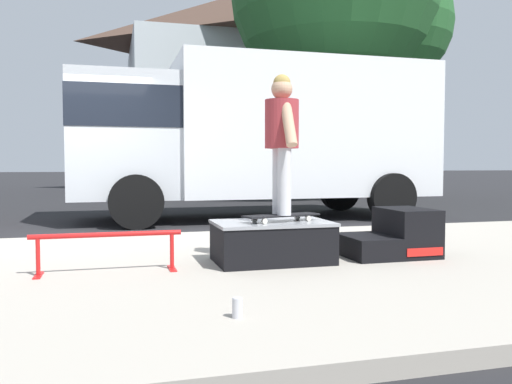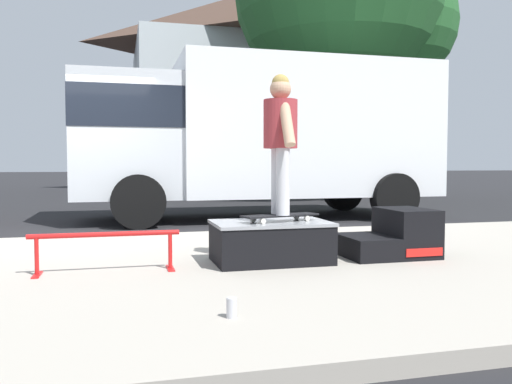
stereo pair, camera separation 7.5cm
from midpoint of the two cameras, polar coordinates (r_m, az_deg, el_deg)
The scene contains 11 objects.
ground_plane at distance 7.86m, azimuth -19.21°, elevation -4.92°, with size 140.00×140.00×0.00m, color black.
sidewalk_slab at distance 4.90m, azimuth -22.02°, elevation -9.01°, with size 50.00×5.00×0.12m, color #A8A093.
skate_box at distance 5.07m, azimuth 2.04°, elevation -5.29°, with size 1.11×0.72×0.39m.
kicker_ramp at distance 5.59m, azimuth 15.18°, elevation -4.71°, with size 0.90×0.68×0.49m.
grind_rail at distance 4.77m, azimuth -15.67°, elevation -5.35°, with size 1.28×0.28×0.35m.
skateboard at distance 5.03m, azimuth 3.08°, elevation -2.60°, with size 0.81×0.40×0.07m.
skater_kid at distance 5.01m, azimuth 3.10°, elevation 6.50°, with size 0.32×0.69×1.33m.
soda_can_b at distance 3.30m, azimuth -2.01°, elevation -12.49°, with size 0.07×0.07×0.13m.
box_truck at distance 10.33m, azimuth 0.28°, elevation 6.57°, with size 6.91×2.63×3.05m.
street_tree_main at distance 16.35m, azimuth 10.33°, elevation 19.92°, with size 6.60×6.00×9.00m.
house_behind at distance 23.16m, azimuth -1.44°, elevation 10.92°, with size 9.54×8.22×8.40m.
Camera 2 is at (0.67, -7.77, 1.07)m, focal length 36.71 mm.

